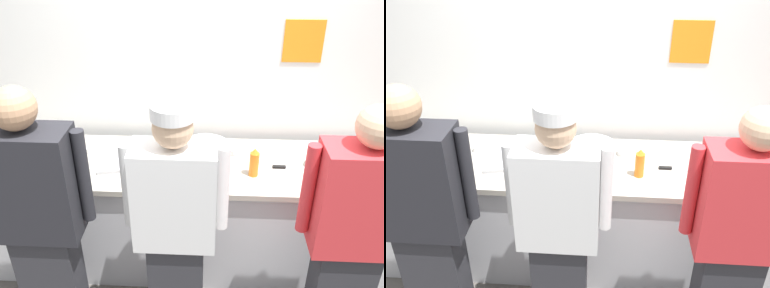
# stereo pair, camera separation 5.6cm
# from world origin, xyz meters

# --- Properties ---
(wall_back) EXTENTS (4.81, 0.11, 2.68)m
(wall_back) POSITION_xyz_m (0.00, 0.90, 1.34)
(wall_back) COLOR white
(wall_back) RESTS_ON ground
(prep_counter) EXTENTS (3.07, 0.75, 0.88)m
(prep_counter) POSITION_xyz_m (0.00, 0.39, 0.44)
(prep_counter) COLOR silver
(prep_counter) RESTS_ON ground
(chef_near_left) EXTENTS (0.62, 0.24, 1.71)m
(chef_near_left) POSITION_xyz_m (-0.85, -0.31, 0.90)
(chef_near_left) COLOR #2D2D33
(chef_near_left) RESTS_ON ground
(chef_center) EXTENTS (0.59, 0.24, 1.62)m
(chef_center) POSITION_xyz_m (-0.09, -0.27, 0.86)
(chef_center) COLOR #2D2D33
(chef_center) RESTS_ON ground
(chef_far_right) EXTENTS (0.60, 0.24, 1.65)m
(chef_far_right) POSITION_xyz_m (0.88, -0.30, 0.87)
(chef_far_right) COLOR #2D2D33
(chef_far_right) RESTS_ON ground
(plate_stack_front) EXTENTS (0.24, 0.24, 0.05)m
(plate_stack_front) POSITION_xyz_m (0.88, 0.38, 0.91)
(plate_stack_front) COLOR white
(plate_stack_front) RESTS_ON prep_counter
(plate_stack_rear) EXTENTS (0.24, 0.24, 0.08)m
(plate_stack_rear) POSITION_xyz_m (-1.06, 0.26, 0.92)
(plate_stack_rear) COLOR white
(plate_stack_rear) RESTS_ON prep_counter
(mixing_bowl_steel) EXTENTS (0.34, 0.34, 0.12)m
(mixing_bowl_steel) POSITION_xyz_m (0.07, 0.44, 0.94)
(mixing_bowl_steel) COLOR #B7BABF
(mixing_bowl_steel) RESTS_ON prep_counter
(sheet_tray) EXTENTS (0.47, 0.42, 0.02)m
(sheet_tray) POSITION_xyz_m (-0.50, 0.41, 0.89)
(sheet_tray) COLOR #B7BABF
(sheet_tray) RESTS_ON prep_counter
(squeeze_bottle_primary) EXTENTS (0.06, 0.06, 0.20)m
(squeeze_bottle_primary) POSITION_xyz_m (0.39, 0.26, 0.98)
(squeeze_bottle_primary) COLOR orange
(squeeze_bottle_primary) RESTS_ON prep_counter
(ramekin_orange_sauce) EXTENTS (0.08, 0.08, 0.04)m
(ramekin_orange_sauce) POSITION_xyz_m (-0.78, 0.51, 0.90)
(ramekin_orange_sauce) COLOR white
(ramekin_orange_sauce) RESTS_ON prep_counter
(ramekin_yellow_sauce) EXTENTS (0.08, 0.08, 0.04)m
(ramekin_yellow_sauce) POSITION_xyz_m (1.25, 0.48, 0.90)
(ramekin_yellow_sauce) COLOR white
(ramekin_yellow_sauce) RESTS_ON prep_counter
(ramekin_red_sauce) EXTENTS (0.10, 0.10, 0.04)m
(ramekin_red_sauce) POSITION_xyz_m (0.30, 0.53, 0.90)
(ramekin_red_sauce) COLOR white
(ramekin_red_sauce) RESTS_ON prep_counter
(chefs_knife) EXTENTS (0.28, 0.03, 0.02)m
(chefs_knife) POSITION_xyz_m (0.65, 0.36, 0.89)
(chefs_knife) COLOR #B7BABF
(chefs_knife) RESTS_ON prep_counter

